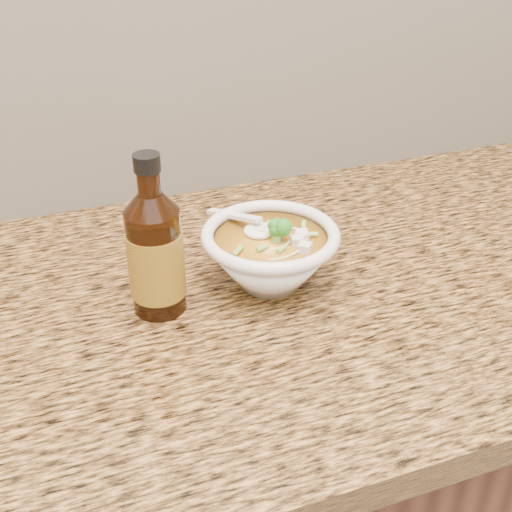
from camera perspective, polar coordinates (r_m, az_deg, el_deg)
name	(u,v)px	position (r m, az deg, el deg)	size (l,w,h in m)	color
counter_slab	(186,312)	(0.85, -6.27, -4.98)	(4.00, 0.68, 0.04)	#A9793E
soup_bowl	(270,256)	(0.84, 1.26, 0.01)	(0.18, 0.20, 0.10)	white
hot_sauce_bottle	(156,254)	(0.78, -8.92, 0.13)	(0.07, 0.07, 0.21)	black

